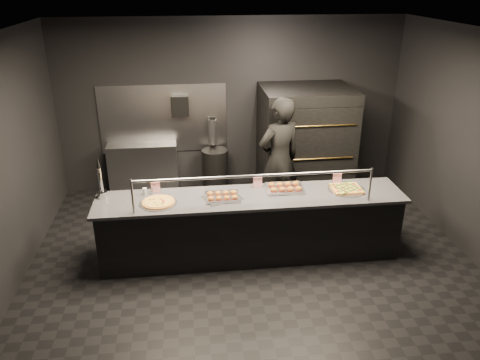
{
  "coord_description": "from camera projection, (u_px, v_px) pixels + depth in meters",
  "views": [
    {
      "loc": [
        -0.81,
        -5.52,
        3.61
      ],
      "look_at": [
        -0.12,
        0.2,
        1.07
      ],
      "focal_mm": 35.0,
      "sensor_mm": 36.0,
      "label": 1
    }
  ],
  "objects": [
    {
      "name": "room",
      "position": [
        249.0,
        154.0,
        6.0
      ],
      "size": [
        6.04,
        6.0,
        3.0
      ],
      "color": "black",
      "rests_on": "ground"
    },
    {
      "name": "service_counter",
      "position": [
        251.0,
        226.0,
        6.38
      ],
      "size": [
        4.1,
        0.78,
        1.37
      ],
      "color": "black",
      "rests_on": "ground"
    },
    {
      "name": "pizza_oven",
      "position": [
        305.0,
        142.0,
        8.03
      ],
      "size": [
        1.5,
        1.23,
        1.91
      ],
      "color": "black",
      "rests_on": "ground"
    },
    {
      "name": "prep_shelf",
      "position": [
        144.0,
        168.0,
        8.31
      ],
      "size": [
        1.2,
        0.35,
        0.9
      ],
      "primitive_type": "cube",
      "color": "#99999E",
      "rests_on": "ground"
    },
    {
      "name": "towel_dispenser",
      "position": [
        180.0,
        106.0,
        8.01
      ],
      "size": [
        0.3,
        0.2,
        0.35
      ],
      "primitive_type": "cube",
      "color": "black",
      "rests_on": "room"
    },
    {
      "name": "fire_extinguisher",
      "position": [
        213.0,
        132.0,
        8.28
      ],
      "size": [
        0.14,
        0.14,
        0.51
      ],
      "color": "#B2B2B7",
      "rests_on": "room"
    },
    {
      "name": "beer_tap",
      "position": [
        101.0,
        186.0,
        6.1
      ],
      "size": [
        0.15,
        0.21,
        0.56
      ],
      "color": "silver",
      "rests_on": "service_counter"
    },
    {
      "name": "round_pizza",
      "position": [
        158.0,
        202.0,
        5.99
      ],
      "size": [
        0.49,
        0.49,
        0.03
      ],
      "color": "silver",
      "rests_on": "service_counter"
    },
    {
      "name": "slider_tray_a",
      "position": [
        222.0,
        196.0,
        6.12
      ],
      "size": [
        0.54,
        0.47,
        0.07
      ],
      "color": "silver",
      "rests_on": "service_counter"
    },
    {
      "name": "slider_tray_b",
      "position": [
        285.0,
        188.0,
        6.37
      ],
      "size": [
        0.53,
        0.42,
        0.08
      ],
      "color": "silver",
      "rests_on": "service_counter"
    },
    {
      "name": "square_pizza",
      "position": [
        346.0,
        189.0,
        6.36
      ],
      "size": [
        0.5,
        0.5,
        0.05
      ],
      "color": "silver",
      "rests_on": "service_counter"
    },
    {
      "name": "condiment_jar",
      "position": [
        147.0,
        191.0,
        6.22
      ],
      "size": [
        0.14,
        0.06,
        0.09
      ],
      "color": "silver",
      "rests_on": "service_counter"
    },
    {
      "name": "tent_cards",
      "position": [
        251.0,
        182.0,
        6.42
      ],
      "size": [
        2.64,
        0.04,
        0.15
      ],
      "color": "white",
      "rests_on": "service_counter"
    },
    {
      "name": "trash_bin",
      "position": [
        215.0,
        170.0,
        8.39
      ],
      "size": [
        0.47,
        0.47,
        0.78
      ],
      "primitive_type": "cylinder",
      "color": "black",
      "rests_on": "ground"
    },
    {
      "name": "worker",
      "position": [
        279.0,
        160.0,
        7.21
      ],
      "size": [
        0.85,
        0.71,
        1.98
      ],
      "primitive_type": "imported",
      "rotation": [
        0.0,
        0.0,
        3.52
      ],
      "color": "black",
      "rests_on": "ground"
    }
  ]
}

